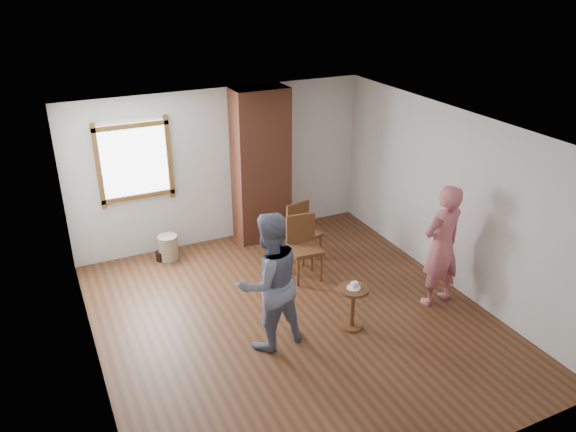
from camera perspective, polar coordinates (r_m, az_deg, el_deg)
The scene contains 12 objects.
ground at distance 7.68m, azimuth 0.63°, elevation -10.49°, with size 5.50×5.50×0.00m, color brown.
room_shell at distance 7.29m, azimuth -1.79°, elevation 3.65°, with size 5.04×5.52×2.62m.
brick_chimney at distance 9.34m, azimuth -2.76°, elevation 5.10°, with size 0.90×0.50×2.60m, color brown.
stoneware_crock at distance 9.23m, azimuth -12.08°, elevation -3.14°, with size 0.32×0.32×0.41m, color tan.
dark_pot at distance 9.26m, azimuth -12.79°, elevation -3.97°, with size 0.16×0.16×0.16m, color black.
dining_chair_left at distance 8.41m, azimuth 1.57°, elevation -2.81°, with size 0.49×0.49×0.97m.
dining_chair_right at distance 8.93m, azimuth 1.46°, elevation -1.28°, with size 0.51×0.51×0.92m.
side_table at distance 7.37m, azimuth 6.61°, elevation -8.57°, with size 0.40×0.40×0.60m.
cake_plate at distance 7.26m, azimuth 6.69°, elevation -7.24°, with size 0.18×0.18×0.01m, color white.
cake_slice at distance 7.25m, azimuth 6.77°, elevation -6.99°, with size 0.08×0.07×0.06m, color silver.
man at distance 6.78m, azimuth -1.95°, elevation -6.68°, with size 0.87×0.68×1.78m, color #141B38.
person_pink at distance 7.88m, azimuth 15.32°, elevation -2.97°, with size 0.64×0.42×1.76m, color #CA6570.
Camera 1 is at (-2.78, -5.64, 4.41)m, focal length 35.00 mm.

